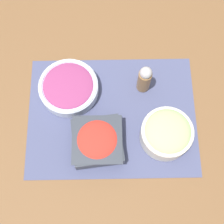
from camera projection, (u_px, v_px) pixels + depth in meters
The scene contains 6 objects.
ground_plane at pixel (112, 116), 0.97m from camera, with size 3.00×3.00×0.00m, color brown.
placemat at pixel (112, 115), 0.97m from camera, with size 0.52×0.39×0.00m.
cucumber_bowl at pixel (167, 133), 0.90m from camera, with size 0.15×0.15×0.09m.
tomato_bowl at pixel (97, 141), 0.90m from camera, with size 0.16×0.16×0.06m.
onion_bowl at pixel (69, 87), 0.96m from camera, with size 0.18×0.18×0.05m.
pepper_shaker at pixel (145, 79), 0.94m from camera, with size 0.04×0.04×0.12m.
Camera 1 is at (0.01, 0.31, 0.92)m, focal length 50.00 mm.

